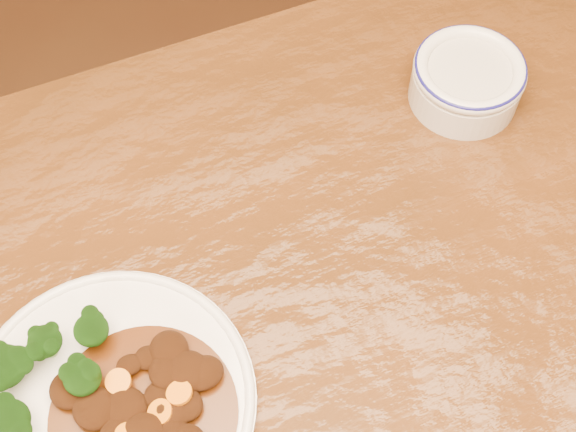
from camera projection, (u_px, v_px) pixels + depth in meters
name	position (u px, v px, depth m)	size (l,w,h in m)	color
dinner_plate	(110.00, 404.00, 0.68)	(0.25, 0.25, 0.02)	white
broccoli_florets	(39.00, 372.00, 0.66)	(0.12, 0.09, 0.04)	#799F52
mince_stew	(146.00, 409.00, 0.66)	(0.16, 0.16, 0.03)	#4F2308
dip_bowl	(467.00, 79.00, 0.83)	(0.12, 0.12, 0.05)	silver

